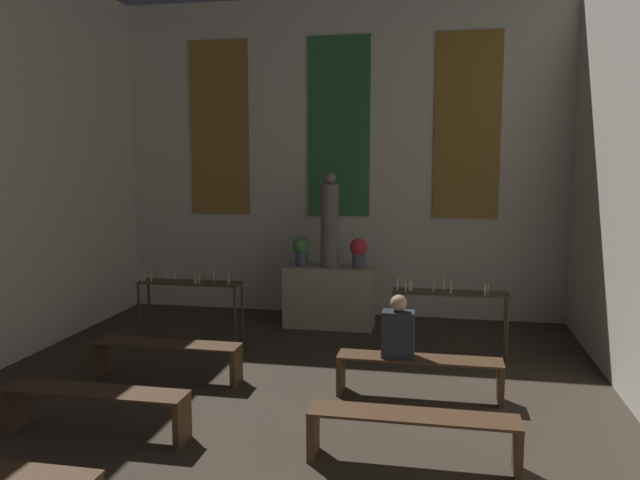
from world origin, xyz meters
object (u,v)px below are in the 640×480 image
object	(u,v)px
candle_rack_right	(449,301)
pew_back_right	(419,369)
flower_vase_left	(301,249)
person_seated	(398,330)
statue	(330,222)
altar	(329,297)
flower_vase_right	(358,251)
pew_third_left	(96,403)
pew_third_right	(412,428)
candle_rack_left	(190,290)
pew_back_left	(166,353)

from	to	relation	value
candle_rack_right	pew_back_right	distance (m)	1.71
flower_vase_left	person_seated	size ratio (longest dim) A/B	0.66
statue	candle_rack_right	distance (m)	2.40
statue	candle_rack_right	size ratio (longest dim) A/B	0.98
altar	person_seated	xyz separation A→B (m)	(1.29, -2.80, 0.28)
statue	flower_vase_right	world-z (taller)	statue
altar	pew_back_right	bearing A→B (deg)	-61.37
statue	pew_third_left	xyz separation A→B (m)	(-1.53, -4.40, -1.36)
pew_back_right	pew_third_right	bearing A→B (deg)	-90.00
pew_third_left	person_seated	xyz separation A→B (m)	(2.82, 1.60, 0.44)
candle_rack_right	person_seated	size ratio (longest dim) A/B	2.18
candle_rack_right	altar	bearing A→B (deg)	147.57
candle_rack_left	pew_back_left	size ratio (longest dim) A/B	0.84
candle_rack_right	pew_third_left	distance (m)	4.70
statue	candle_rack_left	distance (m)	2.41
candle_rack_left	person_seated	bearing A→B (deg)	-26.93
candle_rack_right	pew_back_left	world-z (taller)	candle_rack_right
flower_vase_right	pew_back_right	world-z (taller)	flower_vase_right
flower_vase_left	pew_back_left	xyz separation A→B (m)	(-1.07, -2.80, -0.91)
pew_third_left	pew_back_right	world-z (taller)	same
candle_rack_left	candle_rack_right	world-z (taller)	candle_rack_left
pew_third_right	pew_back_right	size ratio (longest dim) A/B	1.00
statue	pew_third_left	bearing A→B (deg)	-109.15
flower_vase_left	pew_third_left	world-z (taller)	flower_vase_left
altar	candle_rack_right	xyz separation A→B (m)	(1.87, -1.19, 0.28)
statue	pew_back_left	distance (m)	3.47
pew_back_left	flower_vase_left	bearing A→B (deg)	69.18
pew_third_right	person_seated	bearing A→B (deg)	98.55
person_seated	flower_vase_left	bearing A→B (deg)	122.03
pew_third_left	flower_vase_right	bearing A→B (deg)	65.64
pew_third_left	candle_rack_left	bearing A→B (deg)	96.38
flower_vase_left	flower_vase_right	size ratio (longest dim) A/B	1.00
flower_vase_left	pew_back_left	distance (m)	3.13
flower_vase_left	pew_third_right	xyz separation A→B (m)	(1.99, -4.40, -0.91)
altar	statue	xyz separation A→B (m)	(0.00, 0.00, 1.20)
candle_rack_right	pew_third_left	world-z (taller)	candle_rack_right
statue	flower_vase_left	xyz separation A→B (m)	(-0.46, 0.00, -0.44)
flower_vase_right	pew_back_right	size ratio (longest dim) A/B	0.25
statue	pew_back_right	size ratio (longest dim) A/B	0.82
flower_vase_left	pew_back_right	size ratio (longest dim) A/B	0.25
flower_vase_right	pew_third_right	bearing A→B (deg)	-76.40
statue	pew_third_right	world-z (taller)	statue
statue	person_seated	distance (m)	3.22
flower_vase_right	pew_third_right	distance (m)	4.62
statue	candle_rack_right	xyz separation A→B (m)	(1.87, -1.19, -0.92)
pew_third_left	pew_back_right	size ratio (longest dim) A/B	1.00
flower_vase_right	pew_third_left	distance (m)	4.92
pew_third_left	pew_third_right	size ratio (longest dim) A/B	1.00
pew_back_left	person_seated	world-z (taller)	person_seated
altar	pew_back_right	size ratio (longest dim) A/B	0.77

